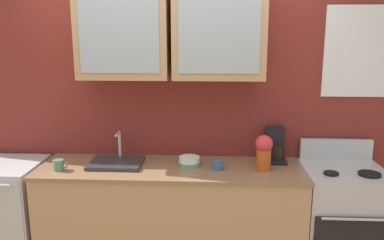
# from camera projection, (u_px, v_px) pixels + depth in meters

# --- Properties ---
(back_wall_unit) EXTENTS (4.24, 0.45, 2.51)m
(back_wall_unit) POSITION_uv_depth(u_px,v_px,m) (174.00, 97.00, 3.33)
(back_wall_unit) COLOR maroon
(back_wall_unit) RESTS_ON ground_plane
(counter) EXTENTS (2.15, 0.63, 0.93)m
(counter) POSITION_uv_depth(u_px,v_px,m) (171.00, 220.00, 3.25)
(counter) COLOR tan
(counter) RESTS_ON ground_plane
(stove_range) EXTENTS (0.64, 0.62, 1.11)m
(stove_range) POSITION_uv_depth(u_px,v_px,m) (341.00, 223.00, 3.18)
(stove_range) COLOR silver
(stove_range) RESTS_ON ground_plane
(sink_faucet) EXTENTS (0.43, 0.34, 0.25)m
(sink_faucet) POSITION_uv_depth(u_px,v_px,m) (116.00, 162.00, 3.20)
(sink_faucet) COLOR #2D2D30
(sink_faucet) RESTS_ON counter
(bowl_stack) EXTENTS (0.18, 0.18, 0.08)m
(bowl_stack) POSITION_uv_depth(u_px,v_px,m) (189.00, 161.00, 3.17)
(bowl_stack) COLOR #669972
(bowl_stack) RESTS_ON counter
(vase) EXTENTS (0.14, 0.14, 0.28)m
(vase) POSITION_uv_depth(u_px,v_px,m) (264.00, 151.00, 3.04)
(vase) COLOR #BF4C19
(vase) RESTS_ON counter
(cup_near_sink) EXTENTS (0.12, 0.08, 0.09)m
(cup_near_sink) POSITION_uv_depth(u_px,v_px,m) (59.00, 165.00, 3.06)
(cup_near_sink) COLOR #4C7F59
(cup_near_sink) RESTS_ON counter
(cup_near_bowls) EXTENTS (0.11, 0.08, 0.08)m
(cup_near_bowls) POSITION_uv_depth(u_px,v_px,m) (218.00, 165.00, 3.08)
(cup_near_bowls) COLOR #38608C
(cup_near_bowls) RESTS_ON counter
(dishwasher) EXTENTS (0.57, 0.61, 0.93)m
(dishwasher) POSITION_uv_depth(u_px,v_px,m) (9.00, 216.00, 3.32)
(dishwasher) COLOR silver
(dishwasher) RESTS_ON ground_plane
(coffee_maker) EXTENTS (0.17, 0.20, 0.29)m
(coffee_maker) POSITION_uv_depth(u_px,v_px,m) (275.00, 148.00, 3.28)
(coffee_maker) COLOR black
(coffee_maker) RESTS_ON counter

